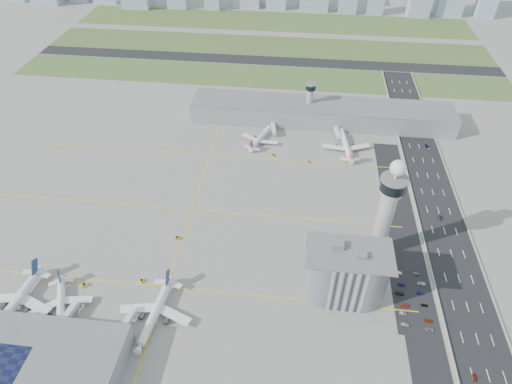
# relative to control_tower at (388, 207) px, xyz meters

# --- Properties ---
(ground) EXTENTS (1000.00, 1000.00, 0.00)m
(ground) POSITION_rel_control_tower_xyz_m (-72.00, -8.00, -35.04)
(ground) COLOR gray
(grass_strip_0) EXTENTS (480.00, 50.00, 0.08)m
(grass_strip_0) POSITION_rel_control_tower_xyz_m (-92.00, 217.00, -35.00)
(grass_strip_0) COLOR #435A2B
(grass_strip_0) RESTS_ON ground
(grass_strip_1) EXTENTS (480.00, 60.00, 0.08)m
(grass_strip_1) POSITION_rel_control_tower_xyz_m (-92.00, 292.00, -35.00)
(grass_strip_1) COLOR #435729
(grass_strip_1) RESTS_ON ground
(grass_strip_2) EXTENTS (480.00, 70.00, 0.08)m
(grass_strip_2) POSITION_rel_control_tower_xyz_m (-92.00, 372.00, -35.00)
(grass_strip_2) COLOR #44582A
(grass_strip_2) RESTS_ON ground
(runway) EXTENTS (480.00, 22.00, 0.10)m
(runway) POSITION_rel_control_tower_xyz_m (-92.00, 254.00, -34.98)
(runway) COLOR black
(runway) RESTS_ON ground
(highway) EXTENTS (28.00, 500.00, 0.10)m
(highway) POSITION_rel_control_tower_xyz_m (43.00, -8.00, -34.99)
(highway) COLOR black
(highway) RESTS_ON ground
(barrier_left) EXTENTS (0.60, 500.00, 1.20)m
(barrier_left) POSITION_rel_control_tower_xyz_m (29.00, -8.00, -34.44)
(barrier_left) COLOR #9E9E99
(barrier_left) RESTS_ON ground
(barrier_right) EXTENTS (0.60, 500.00, 1.20)m
(barrier_right) POSITION_rel_control_tower_xyz_m (57.00, -8.00, -34.44)
(barrier_right) COLOR #9E9E99
(barrier_right) RESTS_ON ground
(landside_road) EXTENTS (18.00, 260.00, 0.08)m
(landside_road) POSITION_rel_control_tower_xyz_m (18.00, -18.00, -35.00)
(landside_road) COLOR black
(landside_road) RESTS_ON ground
(parking_lot) EXTENTS (20.00, 44.00, 0.10)m
(parking_lot) POSITION_rel_control_tower_xyz_m (16.00, -30.00, -34.99)
(parking_lot) COLOR black
(parking_lot) RESTS_ON ground
(taxiway_line_h_0) EXTENTS (260.00, 0.60, 0.01)m
(taxiway_line_h_0) POSITION_rel_control_tower_xyz_m (-112.00, -38.00, -35.04)
(taxiway_line_h_0) COLOR yellow
(taxiway_line_h_0) RESTS_ON ground
(taxiway_line_h_1) EXTENTS (260.00, 0.60, 0.01)m
(taxiway_line_h_1) POSITION_rel_control_tower_xyz_m (-112.00, 22.00, -35.04)
(taxiway_line_h_1) COLOR yellow
(taxiway_line_h_1) RESTS_ON ground
(taxiway_line_h_2) EXTENTS (260.00, 0.60, 0.01)m
(taxiway_line_h_2) POSITION_rel_control_tower_xyz_m (-112.00, 82.00, -35.04)
(taxiway_line_h_2) COLOR yellow
(taxiway_line_h_2) RESTS_ON ground
(taxiway_line_v) EXTENTS (0.60, 260.00, 0.01)m
(taxiway_line_v) POSITION_rel_control_tower_xyz_m (-112.00, 22.00, -35.04)
(taxiway_line_v) COLOR yellow
(taxiway_line_v) RESTS_ON ground
(control_tower) EXTENTS (14.00, 14.00, 64.50)m
(control_tower) POSITION_rel_control_tower_xyz_m (0.00, 0.00, 0.00)
(control_tower) COLOR #ADAAA5
(control_tower) RESTS_ON ground
(secondary_tower) EXTENTS (8.60, 8.60, 31.90)m
(secondary_tower) POSITION_rel_control_tower_xyz_m (-42.00, 142.00, -16.24)
(secondary_tower) COLOR #ADAAA5
(secondary_tower) RESTS_ON ground
(admin_building) EXTENTS (42.00, 24.00, 33.50)m
(admin_building) POSITION_rel_control_tower_xyz_m (-20.01, -30.00, -19.74)
(admin_building) COLOR #B2B2B7
(admin_building) RESTS_ON ground
(terminal_pier) EXTENTS (210.00, 32.00, 15.80)m
(terminal_pier) POSITION_rel_control_tower_xyz_m (-32.00, 140.00, -27.14)
(terminal_pier) COLOR gray
(terminal_pier) RESTS_ON ground
(near_terminal) EXTENTS (84.00, 42.00, 13.00)m
(near_terminal) POSITION_rel_control_tower_xyz_m (-160.07, -90.02, -28.62)
(near_terminal) COLOR gray
(near_terminal) RESTS_ON ground
(airplane_near_a) EXTENTS (42.49, 48.82, 12.85)m
(airplane_near_a) POSITION_rel_control_tower_xyz_m (-183.55, -59.48, -28.61)
(airplane_near_a) COLOR white
(airplane_near_a) RESTS_ON ground
(airplane_near_b) EXTENTS (43.85, 46.57, 10.32)m
(airplane_near_b) POSITION_rel_control_tower_xyz_m (-160.66, -57.28, -29.88)
(airplane_near_b) COLOR white
(airplane_near_b) RESTS_ON ground
(airplane_near_c) EXTENTS (41.43, 47.38, 12.33)m
(airplane_near_c) POSITION_rel_control_tower_xyz_m (-112.27, -56.84, -28.88)
(airplane_near_c) COLOR white
(airplane_near_c) RESTS_ON ground
(airplane_far_a) EXTENTS (39.70, 43.15, 9.97)m
(airplane_far_a) POSITION_rel_control_tower_xyz_m (-77.98, 104.78, -30.06)
(airplane_far_a) COLOR white
(airplane_far_a) RESTS_ON ground
(airplane_far_b) EXTENTS (41.91, 47.47, 12.05)m
(airplane_far_b) POSITION_rel_control_tower_xyz_m (-12.79, 102.05, -29.01)
(airplane_far_b) COLOR white
(airplane_far_b) RESTS_ON ground
(jet_bridge_near_0) EXTENTS (5.39, 14.31, 5.70)m
(jet_bridge_near_0) POSITION_rel_control_tower_xyz_m (-185.00, -69.00, -32.19)
(jet_bridge_near_0) COLOR silver
(jet_bridge_near_0) RESTS_ON ground
(jet_bridge_near_1) EXTENTS (5.39, 14.31, 5.70)m
(jet_bridge_near_1) POSITION_rel_control_tower_xyz_m (-155.00, -69.00, -32.19)
(jet_bridge_near_1) COLOR silver
(jet_bridge_near_1) RESTS_ON ground
(jet_bridge_near_2) EXTENTS (5.39, 14.31, 5.70)m
(jet_bridge_near_2) POSITION_rel_control_tower_xyz_m (-125.00, -69.00, -32.19)
(jet_bridge_near_2) COLOR silver
(jet_bridge_near_2) RESTS_ON ground
(jet_bridge_far_0) EXTENTS (5.39, 14.31, 5.70)m
(jet_bridge_far_0) POSITION_rel_control_tower_xyz_m (-70.00, 124.00, -32.19)
(jet_bridge_far_0) COLOR silver
(jet_bridge_far_0) RESTS_ON ground
(jet_bridge_far_1) EXTENTS (5.39, 14.31, 5.70)m
(jet_bridge_far_1) POSITION_rel_control_tower_xyz_m (-20.00, 124.00, -32.19)
(jet_bridge_far_1) COLOR silver
(jet_bridge_far_1) RESTS_ON ground
(tug_0) EXTENTS (3.64, 2.56, 2.08)m
(tug_0) POSITION_rel_control_tower_xyz_m (-186.34, -52.50, -34.00)
(tug_0) COLOR #D8BA02
(tug_0) RESTS_ON ground
(tug_1) EXTENTS (3.93, 3.62, 1.88)m
(tug_1) POSITION_rel_control_tower_xyz_m (-155.34, -42.43, -34.10)
(tug_1) COLOR yellow
(tug_1) RESTS_ON ground
(tug_2) EXTENTS (3.08, 3.36, 1.61)m
(tug_2) POSITION_rel_control_tower_xyz_m (-126.14, -36.00, -34.23)
(tug_2) COLOR yellow
(tug_2) RESTS_ON ground
(tug_3) EXTENTS (3.52, 2.78, 1.82)m
(tug_3) POSITION_rel_control_tower_xyz_m (-115.17, -3.39, -34.13)
(tug_3) COLOR orange
(tug_3) RESTS_ON ground
(tug_4) EXTENTS (2.52, 3.17, 1.62)m
(tug_4) POSITION_rel_control_tower_xyz_m (-66.68, 86.26, -34.23)
(tug_4) COLOR yellow
(tug_4) RESTS_ON ground
(tug_5) EXTENTS (2.99, 2.20, 1.64)m
(tug_5) POSITION_rel_control_tower_xyz_m (-39.94, 80.66, -34.22)
(tug_5) COLOR gold
(tug_5) RESTS_ON ground
(car_lot_0) EXTENTS (3.99, 1.97, 1.31)m
(car_lot_0) POSITION_rel_control_tower_xyz_m (9.89, -46.40, -34.39)
(car_lot_0) COLOR #B7B6C1
(car_lot_0) RESTS_ON ground
(car_lot_1) EXTENTS (3.57, 1.41, 1.16)m
(car_lot_1) POSITION_rel_control_tower_xyz_m (9.89, -40.11, -34.46)
(car_lot_1) COLOR gray
(car_lot_1) RESTS_ON ground
(car_lot_2) EXTENTS (4.65, 2.49, 1.24)m
(car_lot_2) POSITION_rel_control_tower_xyz_m (11.40, -35.14, -34.42)
(car_lot_2) COLOR #AE2C1F
(car_lot_2) RESTS_ON ground
(car_lot_3) EXTENTS (4.56, 2.01, 1.30)m
(car_lot_3) POSITION_rel_control_tower_xyz_m (9.80, -28.15, -34.39)
(car_lot_3) COLOR black
(car_lot_3) RESTS_ON ground
(car_lot_4) EXTENTS (3.81, 1.72, 1.27)m
(car_lot_4) POSITION_rel_control_tower_xyz_m (11.72, -22.25, -34.41)
(car_lot_4) COLOR navy
(car_lot_4) RESTS_ON ground
(car_lot_5) EXTENTS (3.93, 1.63, 1.26)m
(car_lot_5) POSITION_rel_control_tower_xyz_m (10.89, -14.35, -34.41)
(car_lot_5) COLOR white
(car_lot_5) RESTS_ON ground
(car_lot_6) EXTENTS (4.42, 2.25, 1.20)m
(car_lot_6) POSITION_rel_control_tower_xyz_m (21.31, -47.87, -34.44)
(car_lot_6) COLOR gray
(car_lot_6) RESTS_ON ground
(car_lot_7) EXTENTS (4.03, 2.08, 1.12)m
(car_lot_7) POSITION_rel_control_tower_xyz_m (21.80, -42.93, -34.48)
(car_lot_7) COLOR #992106
(car_lot_7) RESTS_ON ground
(car_lot_8) EXTENTS (3.41, 1.63, 1.12)m
(car_lot_8) POSITION_rel_control_tower_xyz_m (21.33, -33.98, -34.48)
(car_lot_8) COLOR black
(car_lot_8) RESTS_ON ground
(car_lot_9) EXTENTS (3.39, 1.48, 1.08)m
(car_lot_9) POSITION_rel_control_tower_xyz_m (20.61, -26.68, -34.50)
(car_lot_9) COLOR #180F5B
(car_lot_9) RESTS_ON ground
(car_lot_10) EXTENTS (4.50, 2.14, 1.24)m
(car_lot_10) POSITION_rel_control_tower_xyz_m (22.13, -20.35, -34.42)
(car_lot_10) COLOR silver
(car_lot_10) RESTS_ON ground
(car_lot_11) EXTENTS (3.77, 1.61, 1.08)m
(car_lot_11) POSITION_rel_control_tower_xyz_m (20.67, -13.84, -34.50)
(car_lot_11) COLOR slate
(car_lot_11) RESTS_ON ground
(car_hw_0) EXTENTS (1.39, 3.42, 1.16)m
(car_hw_0) POSITION_rel_control_tower_xyz_m (36.50, -69.89, -34.46)
(car_hw_0) COLOR maroon
(car_hw_0) RESTS_ON ground
(car_hw_1) EXTENTS (1.91, 4.06, 1.29)m
(car_hw_1) POSITION_rel_control_tower_xyz_m (42.48, 32.47, -34.40)
(car_hw_1) COLOR black
(car_hw_1) RESTS_ON ground
(car_hw_2) EXTENTS (2.65, 4.59, 1.20)m
(car_hw_2) POSITION_rel_control_tower_xyz_m (48.85, 112.08, -34.44)
(car_hw_2) COLOR #18194A
(car_hw_2) RESTS_ON ground
(car_hw_4) EXTENTS (1.88, 3.93, 1.29)m
(car_hw_4) POSITION_rel_control_tower_xyz_m (36.86, 173.05, -34.39)
(car_hw_4) COLOR gray
(car_hw_4) RESTS_ON ground
(skyline_bldg_10) EXTENTS (23.01, 18.41, 27.75)m
(skyline_bldg_10) POSITION_rel_control_tower_xyz_m (1.27, 415.68, -21.17)
(skyline_bldg_10) COLOR #9EADC1
(skyline_bldg_10) RESTS_ON ground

